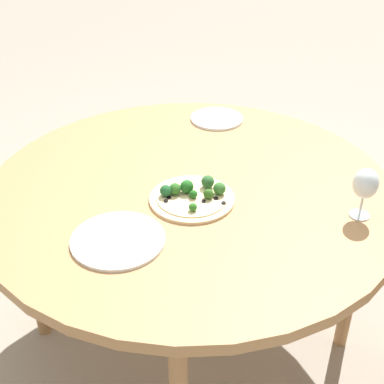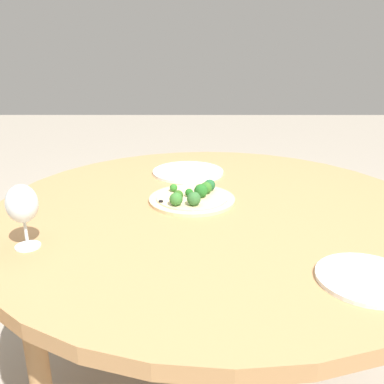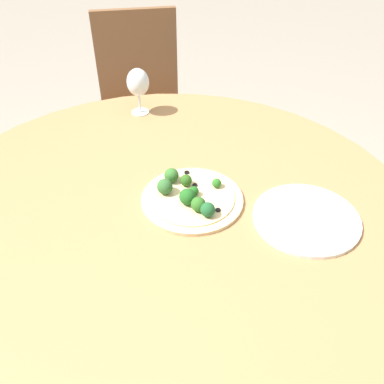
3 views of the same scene
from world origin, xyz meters
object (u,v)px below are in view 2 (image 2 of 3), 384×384
at_px(pizza, 193,197).
at_px(plate_near, 367,279).
at_px(wine_glass, 22,205).
at_px(plate_far, 188,172).

bearing_deg(pizza, plate_near, -141.77).
bearing_deg(wine_glass, plate_near, -101.28).
xyz_separation_m(plate_near, plate_far, (0.77, 0.39, 0.00)).
bearing_deg(pizza, plate_far, 3.34).
bearing_deg(plate_far, plate_near, -153.32).
xyz_separation_m(pizza, wine_glass, (-0.32, 0.41, 0.10)).
xyz_separation_m(pizza, plate_far, (0.30, 0.02, -0.01)).
xyz_separation_m(wine_glass, plate_far, (0.62, -0.39, -0.11)).
bearing_deg(plate_near, plate_far, 26.68).
distance_m(pizza, plate_near, 0.60).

